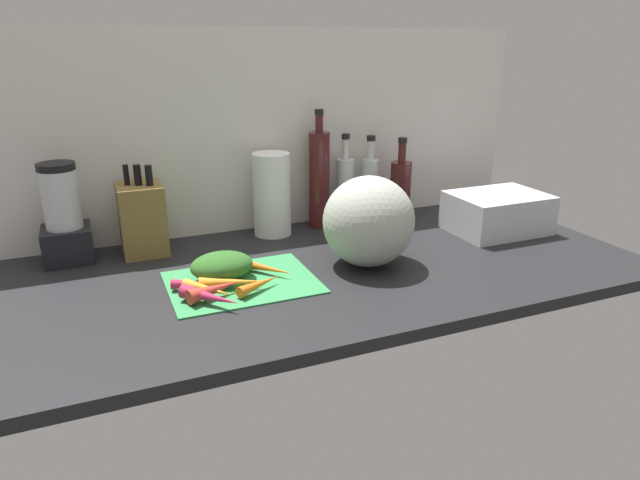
% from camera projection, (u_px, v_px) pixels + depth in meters
% --- Properties ---
extents(ground_plane, '(1.70, 0.80, 0.03)m').
position_uv_depth(ground_plane, '(319.00, 271.00, 1.49)').
color(ground_plane, black).
extents(wall_back, '(1.70, 0.03, 0.60)m').
position_uv_depth(wall_back, '(271.00, 131.00, 1.72)').
color(wall_back, silver).
rests_on(wall_back, ground_plane).
extents(cutting_board, '(0.36, 0.28, 0.01)m').
position_uv_depth(cutting_board, '(242.00, 282.00, 1.38)').
color(cutting_board, '#338C4C').
rests_on(cutting_board, ground_plane).
extents(carrot_0, '(0.12, 0.06, 0.02)m').
position_uv_depth(carrot_0, '(196.00, 284.00, 1.32)').
color(carrot_0, '#B2264C').
rests_on(carrot_0, cutting_board).
extents(carrot_1, '(0.11, 0.12, 0.03)m').
position_uv_depth(carrot_1, '(208.00, 289.00, 1.29)').
color(carrot_1, orange).
rests_on(carrot_1, cutting_board).
extents(carrot_2, '(0.13, 0.08, 0.03)m').
position_uv_depth(carrot_2, '(259.00, 284.00, 1.32)').
color(carrot_2, orange).
rests_on(carrot_2, cutting_board).
extents(carrot_3, '(0.16, 0.08, 0.03)m').
position_uv_depth(carrot_3, '(233.00, 282.00, 1.33)').
color(carrot_3, orange).
rests_on(carrot_3, cutting_board).
extents(carrot_4, '(0.11, 0.12, 0.02)m').
position_uv_depth(carrot_4, '(268.00, 269.00, 1.41)').
color(carrot_4, orange).
rests_on(carrot_4, cutting_board).
extents(carrot_5, '(0.13, 0.13, 0.03)m').
position_uv_depth(carrot_5, '(210.00, 297.00, 1.25)').
color(carrot_5, '#B2264C').
rests_on(carrot_5, cutting_board).
extents(carrot_6, '(0.14, 0.08, 0.04)m').
position_uv_depth(carrot_6, '(215.00, 289.00, 1.28)').
color(carrot_6, red).
rests_on(carrot_6, cutting_board).
extents(carrot_greens_pile, '(0.15, 0.12, 0.07)m').
position_uv_depth(carrot_greens_pile, '(221.00, 265.00, 1.38)').
color(carrot_greens_pile, '#2D6023').
rests_on(carrot_greens_pile, cutting_board).
extents(winter_squash, '(0.24, 0.23, 0.24)m').
position_uv_depth(winter_squash, '(369.00, 221.00, 1.46)').
color(winter_squash, '#B2B7A8').
rests_on(winter_squash, ground_plane).
extents(knife_block, '(0.12, 0.13, 0.25)m').
position_uv_depth(knife_block, '(142.00, 219.00, 1.54)').
color(knife_block, olive).
rests_on(knife_block, ground_plane).
extents(blender_appliance, '(0.12, 0.12, 0.27)m').
position_uv_depth(blender_appliance, '(64.00, 220.00, 1.48)').
color(blender_appliance, black).
rests_on(blender_appliance, ground_plane).
extents(paper_towel_roll, '(0.11, 0.11, 0.25)m').
position_uv_depth(paper_towel_roll, '(272.00, 194.00, 1.69)').
color(paper_towel_roll, white).
rests_on(paper_towel_roll, ground_plane).
extents(bottle_0, '(0.07, 0.07, 0.37)m').
position_uv_depth(bottle_0, '(319.00, 179.00, 1.75)').
color(bottle_0, '#471919').
rests_on(bottle_0, ground_plane).
extents(bottle_1, '(0.06, 0.06, 0.29)m').
position_uv_depth(bottle_1, '(345.00, 188.00, 1.81)').
color(bottle_1, silver).
rests_on(bottle_1, ground_plane).
extents(bottle_2, '(0.06, 0.06, 0.28)m').
position_uv_depth(bottle_2, '(370.00, 187.00, 1.84)').
color(bottle_2, silver).
rests_on(bottle_2, ground_plane).
extents(bottle_3, '(0.07, 0.07, 0.27)m').
position_uv_depth(bottle_3, '(400.00, 189.00, 1.84)').
color(bottle_3, '#471919').
rests_on(bottle_3, ground_plane).
extents(dish_rack, '(0.28, 0.21, 0.12)m').
position_uv_depth(dish_rack, '(497.00, 213.00, 1.74)').
color(dish_rack, silver).
rests_on(dish_rack, ground_plane).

